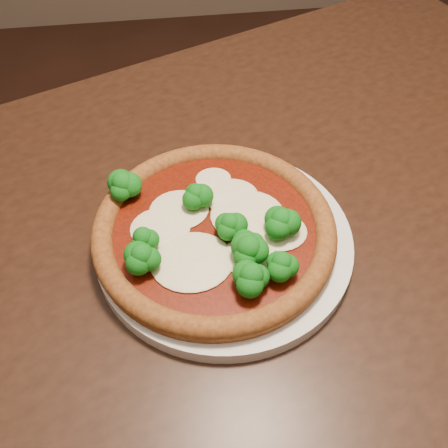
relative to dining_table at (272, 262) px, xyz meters
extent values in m
plane|color=black|center=(0.11, -0.02, -0.65)|extent=(4.00, 4.00, 0.00)
cube|color=black|center=(0.00, 0.00, 0.08)|extent=(1.41, 1.20, 0.04)
cylinder|color=black|center=(0.37, 0.54, -0.30)|extent=(0.06, 0.06, 0.71)
cylinder|color=silver|center=(-0.07, -0.04, 0.11)|extent=(0.30, 0.30, 0.02)
cylinder|color=brown|center=(-0.08, -0.03, 0.12)|extent=(0.28, 0.28, 0.01)
torus|color=brown|center=(-0.08, -0.03, 0.13)|extent=(0.28, 0.28, 0.03)
cylinder|color=#621204|center=(-0.08, -0.03, 0.13)|extent=(0.23, 0.23, 0.00)
ellipsoid|color=#EFE4BE|center=(-0.12, 0.00, 0.13)|extent=(0.07, 0.06, 0.01)
ellipsoid|color=#EFE4BE|center=(-0.11, -0.08, 0.13)|extent=(0.09, 0.08, 0.01)
ellipsoid|color=#EFE4BE|center=(-0.01, -0.05, 0.13)|extent=(0.06, 0.06, 0.01)
ellipsoid|color=#EFE4BE|center=(-0.05, -0.08, 0.13)|extent=(0.06, 0.05, 0.00)
ellipsoid|color=#EFE4BE|center=(-0.06, 0.01, 0.13)|extent=(0.07, 0.06, 0.01)
ellipsoid|color=#EFE4BE|center=(-0.08, 0.04, 0.13)|extent=(0.04, 0.04, 0.00)
ellipsoid|color=#EFE4BE|center=(-0.15, -0.03, 0.13)|extent=(0.07, 0.06, 0.01)
ellipsoid|color=#EFE4BE|center=(-0.04, -0.02, 0.13)|extent=(0.09, 0.08, 0.01)
ellipsoid|color=#168B1B|center=(-0.05, -0.08, 0.15)|extent=(0.04, 0.04, 0.03)
ellipsoid|color=#168B1B|center=(-0.05, -0.09, 0.15)|extent=(0.05, 0.05, 0.04)
ellipsoid|color=#168B1B|center=(-0.16, -0.06, 0.15)|extent=(0.04, 0.04, 0.03)
ellipsoid|color=#168B1B|center=(-0.16, -0.08, 0.15)|extent=(0.04, 0.04, 0.04)
ellipsoid|color=#168B1B|center=(-0.07, -0.05, 0.15)|extent=(0.04, 0.04, 0.03)
ellipsoid|color=#168B1B|center=(-0.10, 0.00, 0.15)|extent=(0.04, 0.04, 0.03)
ellipsoid|color=#168B1B|center=(-0.02, -0.11, 0.15)|extent=(0.04, 0.04, 0.03)
ellipsoid|color=#168B1B|center=(-0.18, 0.03, 0.15)|extent=(0.04, 0.04, 0.04)
ellipsoid|color=#168B1B|center=(-0.01, -0.05, 0.15)|extent=(0.04, 0.04, 0.04)
ellipsoid|color=#168B1B|center=(-0.06, -0.12, 0.15)|extent=(0.04, 0.04, 0.04)
camera|label=1|loc=(-0.12, -0.40, 0.57)|focal=40.00mm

